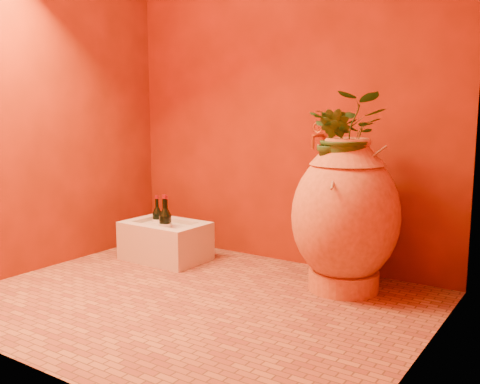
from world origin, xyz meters
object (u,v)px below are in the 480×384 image
Objects in this scene: wine_bottle_b at (157,221)px; wall_tap at (317,134)px; wine_bottle_c at (165,225)px; amphora at (345,216)px; wine_bottle_a at (166,224)px; stone_basin at (166,242)px.

wall_tap is at bearing 14.30° from wine_bottle_b.
wall_tap is at bearing 24.91° from wine_bottle_c.
wine_bottle_c is 1.22m from wall_tap.
wall_tap reaches higher than amphora.
wine_bottle_c reaches higher than wine_bottle_a.
wine_bottle_a is at bearing -31.44° from stone_basin.
wine_bottle_c is 1.98× the size of wall_tap.
wall_tap is (0.98, 0.38, 0.65)m from wine_bottle_a.
wall_tap is at bearing 20.33° from stone_basin.
stone_basin is 2.02× the size of wine_bottle_b.
wall_tap is at bearing 140.81° from amphora.
wall_tap reaches higher than wine_bottle_b.
amphora is at bearing 7.80° from wine_bottle_c.
wine_bottle_c is at bearing -49.16° from stone_basin.
wine_bottle_a reaches higher than wine_bottle_b.
amphora is at bearing -39.19° from wall_tap.
wine_bottle_c is at bearing -172.20° from amphora.
wine_bottle_a is 1.09× the size of wine_bottle_b.
stone_basin is at bearing -27.99° from wine_bottle_b.
amphora is 2.84× the size of wine_bottle_a.
wine_bottle_a is at bearing 123.85° from wine_bottle_c.
stone_basin is 3.47× the size of wall_tap.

